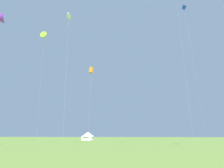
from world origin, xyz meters
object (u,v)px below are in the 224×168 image
Objects in this scene: kite_lime_delta at (45,36)px; festival_tent_left at (88,136)px; kite_orange_box at (91,70)px; kite_white_parafoil at (69,16)px; kite_blue_diamond at (185,16)px.

festival_tent_left is at bearing 50.97° from kite_lime_delta.
kite_orange_box is (18.69, -8.68, -15.46)m from kite_lime_delta.
kite_white_parafoil reaches higher than kite_orange_box.
kite_blue_diamond reaches higher than kite_lime_delta.
kite_orange_box is at bearing -24.92° from kite_lime_delta.
kite_lime_delta reaches higher than kite_white_parafoil.
kite_white_parafoil is at bearing -84.23° from festival_tent_left.
kite_lime_delta is (-44.40, 7.34, 0.71)m from kite_blue_diamond.
kite_blue_diamond is 31.26m from kite_white_parafoil.
kite_white_parafoil is 23.73m from kite_lime_delta.
kite_lime_delta is at bearing 155.08° from kite_orange_box.
kite_lime_delta reaches higher than kite_orange_box.
kite_blue_diamond reaches higher than kite_orange_box.
kite_white_parafoil is at bearing -49.49° from kite_lime_delta.
festival_tent_left is at bearing 145.93° from kite_blue_diamond.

